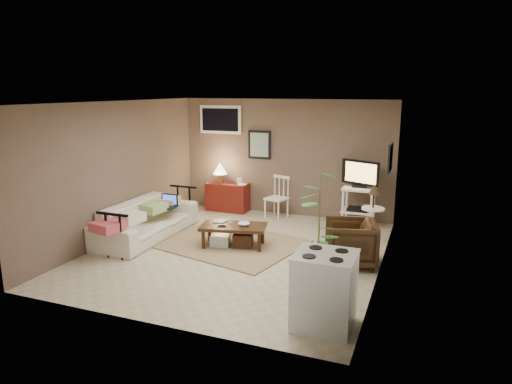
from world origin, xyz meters
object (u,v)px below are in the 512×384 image
at_px(sofa, 147,214).
at_px(red_console, 227,194).
at_px(tv_stand, 359,192).
at_px(armchair, 350,241).
at_px(spindle_chair, 277,198).
at_px(coffee_table, 233,234).
at_px(stove, 324,290).
at_px(potted_plant, 319,225).
at_px(side_table, 373,207).

xyz_separation_m(sofa, red_console, (0.56, 2.19, -0.07)).
bearing_deg(red_console, tv_stand, -3.30).
bearing_deg(sofa, armchair, -89.93).
bearing_deg(sofa, spindle_chair, -40.60).
relative_size(coffee_table, sofa, 0.53).
bearing_deg(stove, potted_plant, 107.02).
distance_m(tv_stand, stove, 3.99).
bearing_deg(tv_stand, side_table, -67.03).
relative_size(tv_stand, stove, 1.49).
bearing_deg(coffee_table, spindle_chair, 86.83).
xyz_separation_m(side_table, potted_plant, (-0.46, -2.05, 0.22)).
relative_size(coffee_table, tv_stand, 0.91).
relative_size(red_console, tv_stand, 0.82).
xyz_separation_m(red_console, spindle_chair, (1.19, -0.14, 0.04)).
distance_m(red_console, potted_plant, 4.18).
height_order(armchair, stove, stove).
distance_m(coffee_table, sofa, 1.66).
relative_size(red_console, side_table, 1.02).
bearing_deg(potted_plant, sofa, 164.69).
height_order(tv_stand, stove, tv_stand).
bearing_deg(spindle_chair, red_console, 173.28).
xyz_separation_m(coffee_table, side_table, (2.14, 1.08, 0.41)).
xyz_separation_m(coffee_table, spindle_chair, (0.11, 1.98, 0.18)).
relative_size(sofa, tv_stand, 1.72).
relative_size(tv_stand, side_table, 1.25).
height_order(sofa, tv_stand, tv_stand).
bearing_deg(coffee_table, potted_plant, -30.20).
height_order(coffee_table, spindle_chair, spindle_chair).
relative_size(tv_stand, armchair, 1.71).
bearing_deg(stove, armchair, 91.29).
distance_m(coffee_table, side_table, 2.43).
xyz_separation_m(coffee_table, potted_plant, (1.68, -0.98, 0.63)).
bearing_deg(side_table, sofa, -163.16).
height_order(coffee_table, sofa, sofa).
bearing_deg(spindle_chair, armchair, -47.88).
distance_m(side_table, armchair, 1.18).
bearing_deg(tv_stand, potted_plant, -91.63).
height_order(spindle_chair, tv_stand, tv_stand).
bearing_deg(red_console, sofa, -104.48).
relative_size(coffee_table, potted_plant, 0.73).
bearing_deg(spindle_chair, potted_plant, -62.01).
xyz_separation_m(spindle_chair, side_table, (2.03, -0.90, 0.24)).
distance_m(spindle_chair, potted_plant, 3.38).
height_order(coffee_table, stove, stove).
relative_size(red_console, spindle_chair, 1.22).
xyz_separation_m(spindle_chair, tv_stand, (1.65, -0.02, 0.28)).
xyz_separation_m(coffee_table, sofa, (-1.64, -0.07, 0.20)).
xyz_separation_m(tv_stand, potted_plant, (-0.08, -2.93, 0.17)).
bearing_deg(stove, side_table, 87.48).
distance_m(sofa, potted_plant, 3.47).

